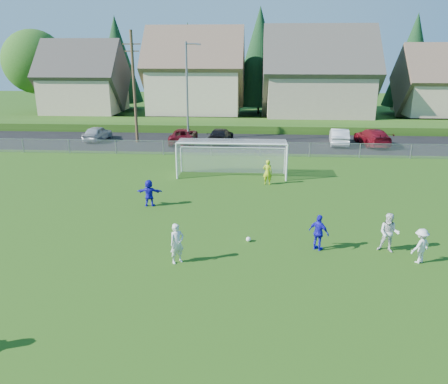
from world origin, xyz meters
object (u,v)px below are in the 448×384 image
at_px(car_g, 372,137).
at_px(car_f, 339,137).
at_px(player_white_a, 177,243).
at_px(player_white_c, 421,246).
at_px(player_blue_a, 319,233).
at_px(goalkeeper, 268,172).
at_px(car_a, 97,133).
at_px(soccer_goal, 232,153).
at_px(player_blue_b, 149,193).
at_px(player_white_b, 389,233).
at_px(car_d, 221,136).
at_px(car_c, 184,136).
at_px(soccer_ball, 248,239).

bearing_deg(car_g, car_f, -7.09).
xyz_separation_m(player_white_a, player_white_c, (9.82, 0.67, -0.11)).
bearing_deg(car_f, player_blue_a, 84.67).
xyz_separation_m(goalkeeper, car_g, (9.89, 13.07, -0.06)).
bearing_deg(car_a, soccer_goal, 144.89).
xyz_separation_m(player_blue_b, soccer_goal, (4.25, 6.50, 0.87)).
xyz_separation_m(player_white_b, player_white_c, (1.00, -0.95, -0.13)).
relative_size(car_d, soccer_goal, 0.63).
bearing_deg(car_f, player_white_b, 91.91).
bearing_deg(car_f, car_g, -173.83).
height_order(goalkeeper, car_c, goalkeeper).
relative_size(car_c, car_d, 1.06).
distance_m(player_blue_a, car_g, 24.05).
height_order(car_a, car_c, car_c).
bearing_deg(player_white_c, player_white_a, -27.89).
bearing_deg(soccer_goal, player_blue_a, -69.50).
relative_size(player_white_b, soccer_goal, 0.23).
xyz_separation_m(player_white_b, car_f, (2.01, 22.72, -0.12)).
relative_size(goalkeeper, car_f, 0.36).
height_order(player_white_b, car_f, player_white_b).
bearing_deg(goalkeeper, player_white_a, 79.24).
xyz_separation_m(car_f, car_g, (2.99, -0.04, 0.01)).
height_order(soccer_ball, goalkeeper, goalkeeper).
height_order(soccer_ball, car_a, car_a).
height_order(car_a, car_d, car_a).
xyz_separation_m(goalkeeper, car_f, (6.89, 13.11, -0.07)).
height_order(car_c, car_f, car_f).
bearing_deg(car_c, soccer_ball, 104.70).
relative_size(player_white_b, player_blue_a, 1.08).
height_order(player_blue_b, soccer_goal, soccer_goal).
bearing_deg(car_g, player_blue_b, 40.58).
bearing_deg(car_g, player_white_a, 54.08).
xyz_separation_m(player_blue_b, car_d, (2.60, 17.72, -0.07)).
height_order(player_blue_a, car_g, player_blue_a).
distance_m(player_white_a, player_blue_b, 7.19).
bearing_deg(goalkeeper, player_blue_a, 109.91).
height_order(player_white_c, player_blue_b, player_blue_b).
height_order(car_f, car_g, car_g).
xyz_separation_m(soccer_ball, player_blue_b, (-5.56, 4.42, 0.64)).
height_order(soccer_ball, player_blue_a, player_blue_a).
height_order(car_d, car_g, car_g).
relative_size(player_white_c, car_c, 0.30).
distance_m(player_white_c, car_d, 25.70).
height_order(car_a, car_f, car_f).
distance_m(player_blue_b, soccer_goal, 7.82).
bearing_deg(car_c, player_blue_b, 91.11).
height_order(goalkeeper, car_a, goalkeeper).
bearing_deg(player_white_c, soccer_goal, -88.28).
bearing_deg(soccer_ball, car_g, 63.57).
bearing_deg(car_c, car_d, -176.17).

